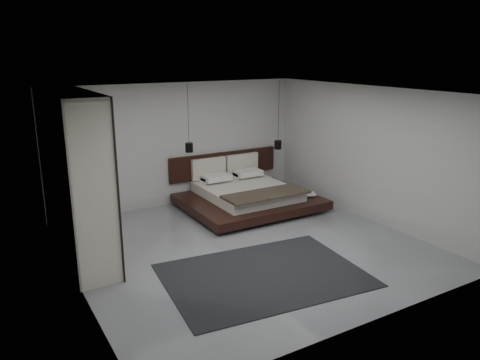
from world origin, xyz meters
TOP-DOWN VIEW (x-y plane):
  - floor at (0.00, 0.00)m, footprint 6.00×6.00m
  - ceiling at (0.00, 0.00)m, footprint 6.00×6.00m
  - wall_back at (0.00, 3.00)m, footprint 6.00×0.00m
  - wall_front at (0.00, -3.00)m, footprint 6.00×0.00m
  - wall_left at (-3.00, 0.00)m, footprint 0.00×6.00m
  - wall_right at (3.00, 0.00)m, footprint 0.00×6.00m
  - lattice_screen at (-2.95, 2.45)m, footprint 0.05×0.90m
  - bed at (1.17, 1.90)m, footprint 2.89×2.44m
  - book_lower at (2.35, 1.23)m, footprint 0.31×0.34m
  - book_upper at (2.33, 1.20)m, footprint 0.34×0.38m
  - pendant_left at (-0.02, 2.37)m, footprint 0.17×0.17m
  - pendant_right at (2.35, 2.37)m, footprint 0.17×0.17m
  - wardrobe at (-2.70, 1.18)m, footprint 0.68×2.90m
  - rug at (-0.37, -1.17)m, footprint 3.34×2.55m

SIDE VIEW (x-z plane):
  - floor at x=0.00m, z-range 0.00..0.00m
  - rug at x=-0.37m, z-range 0.00..0.01m
  - book_lower at x=2.35m, z-range 0.27..0.29m
  - bed at x=1.17m, z-range -0.25..0.84m
  - book_upper at x=2.33m, z-range 0.29..0.32m
  - pendant_right at x=2.35m, z-range 0.44..2.09m
  - lattice_screen at x=-2.95m, z-range 0.00..2.60m
  - wall_back at x=0.00m, z-range -1.60..4.40m
  - wall_front at x=0.00m, z-range -1.60..4.40m
  - wall_left at x=-3.00m, z-range -1.60..4.40m
  - wall_right at x=3.00m, z-range -1.60..4.40m
  - wardrobe at x=-2.70m, z-range 0.00..2.85m
  - pendant_left at x=-0.02m, z-range 0.71..2.18m
  - ceiling at x=0.00m, z-range 2.80..2.80m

